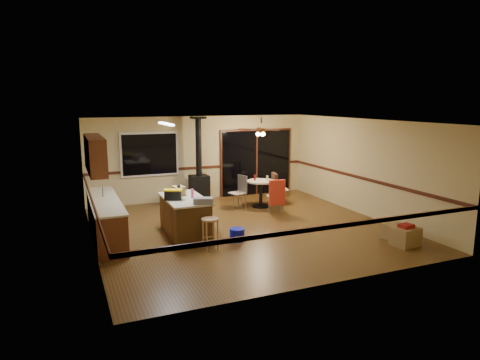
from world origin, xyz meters
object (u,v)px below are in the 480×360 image
chair_near (277,193)px  box_corner_b (393,231)px  kitchen_island (185,217)px  chair_right (275,185)px  bar_stool (210,234)px  blue_bucket (237,235)px  box_corner_a (405,237)px  chair_left (240,188)px  wood_stove (199,179)px  toolbox_grey (203,201)px  toolbox_black (173,195)px  dining_table (261,189)px  box_under_window (171,198)px

chair_near → box_corner_b: size_ratio=1.61×
kitchen_island → chair_right: bearing=29.7°
bar_stool → blue_bucket: bearing=20.9°
box_corner_a → box_corner_b: bearing=78.7°
chair_left → box_corner_a: chair_left is taller
chair_near → box_corner_b: bearing=-63.9°
kitchen_island → wood_stove: size_ratio=0.67×
chair_right → box_corner_a: (0.88, -4.38, -0.40)m
bar_stool → chair_near: bearing=37.3°
wood_stove → chair_near: bearing=-54.0°
chair_near → box_corner_a: bearing=-68.6°
toolbox_grey → blue_bucket: toolbox_grey is taller
toolbox_black → dining_table: size_ratio=0.45×
blue_bucket → box_corner_b: size_ratio=0.76×
blue_bucket → chair_right: bearing=48.9°
wood_stove → toolbox_grey: (-1.07, -3.77, 0.24)m
bar_stool → chair_left: (1.93, 2.99, 0.26)m
toolbox_grey → dining_table: size_ratio=0.51×
bar_stool → box_corner_b: (4.03, -0.95, -0.15)m
bar_stool → dining_table: bearing=48.5°
toolbox_black → chair_left: bearing=39.5°
wood_stove → dining_table: wood_stove is taller
blue_bucket → dining_table: size_ratio=0.40×
kitchen_island → box_corner_a: bearing=-30.7°
box_corner_a → toolbox_black: bearing=151.9°
blue_bucket → chair_left: (1.21, 2.71, 0.45)m
bar_stool → box_under_window: 4.17m
wood_stove → bar_stool: (-1.04, -4.11, -0.40)m
bar_stool → chair_near: chair_near is taller
toolbox_black → chair_left: (2.47, 2.03, -0.41)m
bar_stool → box_corner_a: (3.93, -1.43, -0.13)m
toolbox_grey → dining_table: 3.62m
chair_near → box_under_window: (-2.43, 2.18, -0.42)m
chair_near → box_corner_a: 3.68m
kitchen_island → bar_stool: 1.10m
box_corner_b → box_corner_a: bearing=-101.3°
wood_stove → chair_left: bearing=-51.7°
bar_stool → box_under_window: size_ratio=1.48×
wood_stove → chair_right: (2.01, -1.16, -0.13)m
box_under_window → box_corner_b: 6.41m
chair_left → blue_bucket: bearing=-114.0°
kitchen_island → toolbox_black: bearing=-159.7°
dining_table → chair_near: bearing=-85.8°
dining_table → box_corner_a: size_ratio=1.54×
kitchen_island → toolbox_grey: 0.91m
wood_stove → chair_left: (0.89, -1.12, -0.14)m
wood_stove → blue_bucket: (-0.32, -3.84, -0.59)m
kitchen_island → toolbox_grey: toolbox_grey is taller
toolbox_black → bar_stool: (0.54, -0.96, -0.67)m
bar_stool → box_corner_b: bar_stool is taller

